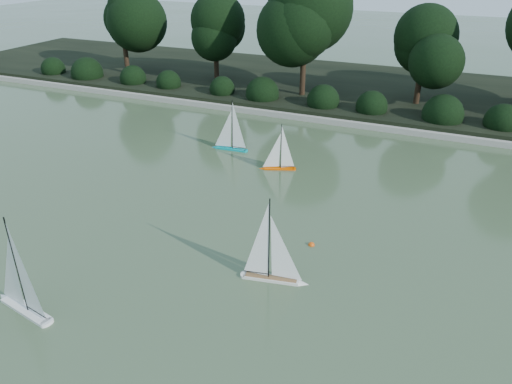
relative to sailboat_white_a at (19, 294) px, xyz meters
The scene contains 10 objects.
ground 3.88m from the sailboat_white_a, 30.78° to the left, with size 80.00×80.00×0.00m, color #37472A.
pond_coping 11.47m from the sailboat_white_a, 73.16° to the left, with size 40.00×0.35×0.18m, color gray.
far_bank 15.34m from the sailboat_white_a, 77.49° to the left, with size 40.00×8.00×0.30m, color black.
tree_line 14.36m from the sailboat_white_a, 71.24° to the left, with size 26.31×3.93×4.39m.
shrub_hedge 12.34m from the sailboat_white_a, 74.37° to the left, with size 29.10×1.10×1.10m.
sailboat_white_a is the anchor object (origin of this frame).
sailboat_white_b 4.18m from the sailboat_white_a, 34.00° to the left, with size 1.23×0.41×1.67m.
sailboat_orange 7.02m from the sailboat_white_a, 75.93° to the left, with size 0.95×0.47×1.33m.
sailboat_teal 7.56m from the sailboat_white_a, 90.51° to the left, with size 1.13×0.25×1.53m.
race_buoy 5.20m from the sailboat_white_a, 44.91° to the left, with size 0.13×0.13×0.13m, color #E24E0B.
Camera 1 is at (2.66, -6.29, 5.26)m, focal length 35.00 mm.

